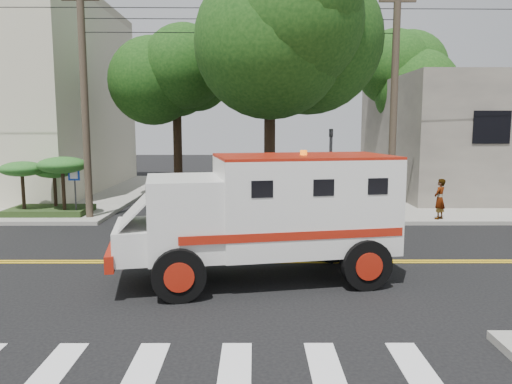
{
  "coord_description": "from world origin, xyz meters",
  "views": [
    {
      "loc": [
        0.9,
        -13.36,
        3.74
      ],
      "look_at": [
        0.95,
        2.55,
        1.6
      ],
      "focal_mm": 35.0,
      "sensor_mm": 36.0,
      "label": 1
    }
  ],
  "objects": [
    {
      "name": "tree_left",
      "position": [
        -2.68,
        11.79,
        5.73
      ],
      "size": [
        4.48,
        4.2,
        7.7
      ],
      "color": "black",
      "rests_on": "ground"
    },
    {
      "name": "utility_pole_right",
      "position": [
        6.3,
        6.2,
        4.5
      ],
      "size": [
        0.28,
        0.28,
        9.0
      ],
      "primitive_type": "cylinder",
      "color": "#382D23",
      "rests_on": "ground"
    },
    {
      "name": "armored_truck",
      "position": [
        1.23,
        -1.54,
        1.72
      ],
      "size": [
        6.98,
        3.68,
        3.03
      ],
      "rotation": [
        0.0,
        0.0,
        0.19
      ],
      "color": "silver",
      "rests_on": "ground"
    },
    {
      "name": "pedestrian_a",
      "position": [
        8.0,
        5.5,
        0.93
      ],
      "size": [
        0.67,
        0.67,
        1.56
      ],
      "primitive_type": "imported",
      "rotation": [
        0.0,
        0.0,
        3.92
      ],
      "color": "gray",
      "rests_on": "sidewalk_ne"
    },
    {
      "name": "ground",
      "position": [
        0.0,
        0.0,
        0.0
      ],
      "size": [
        100.0,
        100.0,
        0.0
      ],
      "primitive_type": "plane",
      "color": "black",
      "rests_on": "ground"
    },
    {
      "name": "tree_right",
      "position": [
        8.84,
        15.77,
        6.09
      ],
      "size": [
        4.8,
        4.5,
        8.2
      ],
      "color": "black",
      "rests_on": "ground"
    },
    {
      "name": "sidewalk_ne",
      "position": [
        13.5,
        13.5,
        0.07
      ],
      "size": [
        17.0,
        17.0,
        0.15
      ],
      "primitive_type": "cube",
      "color": "gray",
      "rests_on": "ground"
    },
    {
      "name": "pedestrian_b",
      "position": [
        6.01,
        9.09,
        0.97
      ],
      "size": [
        0.93,
        0.81,
        1.65
      ],
      "primitive_type": "imported",
      "rotation": [
        0.0,
        0.0,
        2.88
      ],
      "color": "gray",
      "rests_on": "sidewalk_ne"
    },
    {
      "name": "palm_planter",
      "position": [
        -7.44,
        6.62,
        1.65
      ],
      "size": [
        3.52,
        2.63,
        2.36
      ],
      "color": "#1E3314",
      "rests_on": "sidewalk_nw"
    },
    {
      "name": "tree_main",
      "position": [
        1.94,
        6.21,
        7.2
      ],
      "size": [
        6.08,
        5.7,
        9.85
      ],
      "color": "black",
      "rests_on": "ground"
    },
    {
      "name": "accessibility_sign",
      "position": [
        -6.2,
        6.17,
        1.37
      ],
      "size": [
        0.45,
        0.1,
        2.02
      ],
      "color": "#3F3F42",
      "rests_on": "ground"
    },
    {
      "name": "utility_pole_left",
      "position": [
        -5.6,
        6.0,
        4.5
      ],
      "size": [
        0.28,
        0.28,
        9.0
      ],
      "primitive_type": "cylinder",
      "color": "#382D23",
      "rests_on": "ground"
    },
    {
      "name": "traffic_signal",
      "position": [
        3.8,
        5.6,
        2.23
      ],
      "size": [
        0.15,
        0.18,
        3.6
      ],
      "color": "#3F3F42",
      "rests_on": "ground"
    },
    {
      "name": "building_right",
      "position": [
        15.0,
        14.0,
        3.15
      ],
      "size": [
        14.0,
        12.0,
        6.0
      ],
      "primitive_type": "cube",
      "color": "#655E56",
      "rests_on": "sidewalk_ne"
    }
  ]
}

